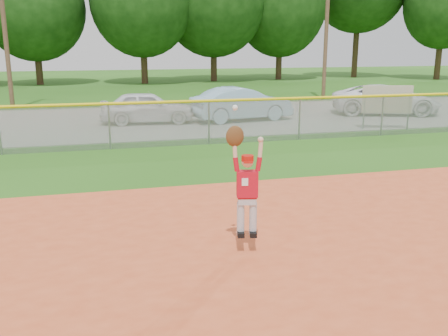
# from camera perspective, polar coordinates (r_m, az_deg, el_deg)

# --- Properties ---
(ground) EXTENTS (120.00, 120.00, 0.00)m
(ground) POSITION_cam_1_polar(r_m,az_deg,el_deg) (8.26, 14.17, -10.76)
(ground) COLOR #255914
(ground) RESTS_ON ground
(parking_strip) EXTENTS (44.00, 10.00, 0.03)m
(parking_strip) POSITION_cam_1_polar(r_m,az_deg,el_deg) (23.08, -5.05, 5.61)
(parking_strip) COLOR gray
(parking_strip) RESTS_ON ground
(car_white_a) EXTENTS (4.14, 1.98, 1.37)m
(car_white_a) POSITION_cam_1_polar(r_m,az_deg,el_deg) (21.86, -8.75, 6.88)
(car_white_a) COLOR white
(car_white_a) RESTS_ON parking_strip
(car_blue) EXTENTS (4.68, 2.29, 1.48)m
(car_blue) POSITION_cam_1_polar(r_m,az_deg,el_deg) (22.37, 2.04, 7.33)
(car_blue) COLOR #8CB7D1
(car_blue) RESTS_ON parking_strip
(car_white_b) EXTENTS (5.55, 3.86, 1.41)m
(car_white_b) POSITION_cam_1_polar(r_m,az_deg,el_deg) (25.66, 18.02, 7.46)
(car_white_b) COLOR white
(car_white_b) RESTS_ON parking_strip
(sponsor_sign) EXTENTS (1.93, 0.61, 1.77)m
(sponsor_sign) POSITION_cam_1_polar(r_m,az_deg,el_deg) (21.10, 18.14, 7.33)
(sponsor_sign) COLOR gray
(sponsor_sign) RESTS_ON ground
(outfield_fence) EXTENTS (40.06, 0.10, 1.55)m
(outfield_fence) POSITION_cam_1_polar(r_m,az_deg,el_deg) (17.13, -1.74, 5.63)
(outfield_fence) COLOR gray
(outfield_fence) RESTS_ON ground
(power_lines) EXTENTS (19.40, 0.24, 9.00)m
(power_lines) POSITION_cam_1_polar(r_m,az_deg,el_deg) (28.94, -5.29, 16.58)
(power_lines) COLOR #4C3823
(power_lines) RESTS_ON ground
(ballplayer) EXTENTS (0.61, 0.32, 2.16)m
(ballplayer) POSITION_cam_1_polar(r_m,az_deg,el_deg) (8.05, 2.46, -1.65)
(ballplayer) COLOR silver
(ballplayer) RESTS_ON ground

